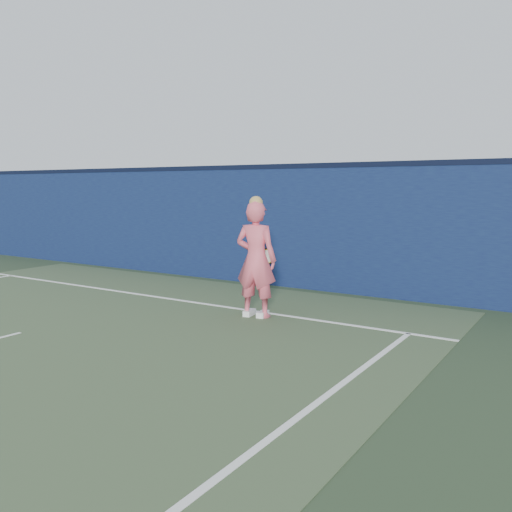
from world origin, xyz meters
The scene contains 4 objects.
backstop_wall centered at (0.00, 6.50, 1.25)m, with size 24.00×0.40×2.50m, color #0E163E.
wall_cap centered at (0.00, 6.50, 2.55)m, with size 24.00×0.42×0.10m, color black.
player centered at (2.35, 3.72, 0.95)m, with size 0.75×0.55×1.98m.
racket centered at (2.27, 4.14, 0.94)m, with size 0.55×0.13×0.29m.
Camera 1 is at (7.04, -3.63, 2.13)m, focal length 38.00 mm.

